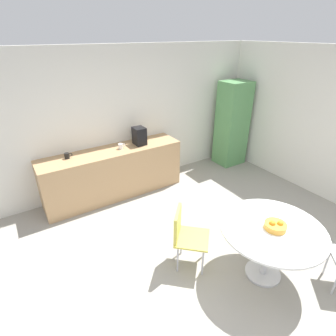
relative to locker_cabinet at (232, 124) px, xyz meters
The scene contains 10 objects.
ground_plane 3.72m from the locker_cabinet, 135.00° to the right, with size 6.00×6.00×0.00m, color #9E998E.
wall_back 2.62m from the locker_cabinet, 169.99° to the left, with size 6.00×0.10×2.60m, color white.
counter_block 2.86m from the locker_cabinet, behind, with size 2.54×0.60×0.90m, color tan.
locker_cabinet is the anchor object (origin of this frame).
round_table 3.35m from the locker_cabinet, 126.14° to the right, with size 1.20×1.20×0.75m.
chair_yellow 3.40m from the locker_cabinet, 143.63° to the right, with size 0.59×0.59×0.83m.
fruit_bowl 3.35m from the locker_cabinet, 125.78° to the right, with size 0.25×0.25×0.11m.
mug_white 2.64m from the locker_cabinet, behind, with size 0.13×0.08×0.09m.
mug_green 3.56m from the locker_cabinet, behind, with size 0.13×0.08×0.09m.
coffee_maker 2.26m from the locker_cabinet, behind, with size 0.20×0.24×0.32m, color black.
Camera 1 is at (-1.76, -1.56, 2.77)m, focal length 28.68 mm.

